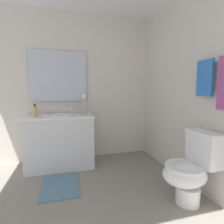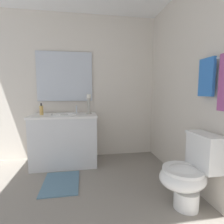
{
  "view_description": "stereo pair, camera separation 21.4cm",
  "coord_description": "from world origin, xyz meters",
  "px_view_note": "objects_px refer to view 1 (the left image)",
  "views": [
    {
      "loc": [
        1.7,
        -0.05,
        1.15
      ],
      "look_at": [
        -0.35,
        0.51,
        0.91
      ],
      "focal_mm": 27.99,
      "sensor_mm": 36.0,
      "label": 1
    },
    {
      "loc": [
        1.75,
        0.16,
        1.15
      ],
      "look_at": [
        -0.35,
        0.51,
        0.91
      ],
      "focal_mm": 27.99,
      "sensor_mm": 36.0,
      "label": 2
    }
  ],
  "objects_px": {
    "candle_holder_tall": "(84,104)",
    "toilet": "(190,169)",
    "soap_bottle": "(35,111)",
    "mirror": "(59,76)",
    "bath_mat": "(60,186)",
    "vanity_cabinet": "(60,141)",
    "towel_near_vanity": "(205,78)",
    "sink_basin": "(59,118)"
  },
  "relations": [
    {
      "from": "sink_basin",
      "to": "mirror",
      "type": "xyz_separation_m",
      "value": [
        -0.28,
        -0.0,
        0.65
      ]
    },
    {
      "from": "sink_basin",
      "to": "bath_mat",
      "type": "bearing_deg",
      "value": -0.09
    },
    {
      "from": "vanity_cabinet",
      "to": "sink_basin",
      "type": "xyz_separation_m",
      "value": [
        0.0,
        0.0,
        0.36
      ]
    },
    {
      "from": "mirror",
      "to": "toilet",
      "type": "relative_size",
      "value": 1.21
    },
    {
      "from": "sink_basin",
      "to": "towel_near_vanity",
      "type": "bearing_deg",
      "value": 51.2
    },
    {
      "from": "soap_bottle",
      "to": "towel_near_vanity",
      "type": "distance_m",
      "value": 2.27
    },
    {
      "from": "mirror",
      "to": "towel_near_vanity",
      "type": "relative_size",
      "value": 2.42
    },
    {
      "from": "mirror",
      "to": "candle_holder_tall",
      "type": "distance_m",
      "value": 0.63
    },
    {
      "from": "vanity_cabinet",
      "to": "towel_near_vanity",
      "type": "bearing_deg",
      "value": 51.22
    },
    {
      "from": "sink_basin",
      "to": "mirror",
      "type": "relative_size",
      "value": 0.44
    },
    {
      "from": "vanity_cabinet",
      "to": "bath_mat",
      "type": "height_order",
      "value": "vanity_cabinet"
    },
    {
      "from": "mirror",
      "to": "candle_holder_tall",
      "type": "xyz_separation_m",
      "value": [
        0.24,
        0.39,
        -0.44
      ]
    },
    {
      "from": "towel_near_vanity",
      "to": "soap_bottle",
      "type": "bearing_deg",
      "value": -123.97
    },
    {
      "from": "candle_holder_tall",
      "to": "bath_mat",
      "type": "bearing_deg",
      "value": -29.99
    },
    {
      "from": "mirror",
      "to": "bath_mat",
      "type": "height_order",
      "value": "mirror"
    },
    {
      "from": "sink_basin",
      "to": "soap_bottle",
      "type": "bearing_deg",
      "value": -95.99
    },
    {
      "from": "sink_basin",
      "to": "soap_bottle",
      "type": "height_order",
      "value": "soap_bottle"
    },
    {
      "from": "towel_near_vanity",
      "to": "bath_mat",
      "type": "height_order",
      "value": "towel_near_vanity"
    },
    {
      "from": "bath_mat",
      "to": "mirror",
      "type": "bearing_deg",
      "value": 180.0
    },
    {
      "from": "mirror",
      "to": "soap_bottle",
      "type": "xyz_separation_m",
      "value": [
        0.24,
        -0.34,
        -0.53
      ]
    },
    {
      "from": "sink_basin",
      "to": "toilet",
      "type": "bearing_deg",
      "value": 44.84
    },
    {
      "from": "mirror",
      "to": "toilet",
      "type": "distance_m",
      "value": 2.31
    },
    {
      "from": "toilet",
      "to": "towel_near_vanity",
      "type": "relative_size",
      "value": 2.0
    },
    {
      "from": "soap_bottle",
      "to": "toilet",
      "type": "xyz_separation_m",
      "value": [
        1.35,
        1.65,
        -0.51
      ]
    },
    {
      "from": "vanity_cabinet",
      "to": "sink_basin",
      "type": "relative_size",
      "value": 2.52
    },
    {
      "from": "candle_holder_tall",
      "to": "toilet",
      "type": "distance_m",
      "value": 1.74
    },
    {
      "from": "toilet",
      "to": "bath_mat",
      "type": "xyz_separation_m",
      "value": [
        -0.68,
        -1.3,
        -0.36
      ]
    },
    {
      "from": "soap_bottle",
      "to": "candle_holder_tall",
      "type": "bearing_deg",
      "value": 90.64
    },
    {
      "from": "candle_holder_tall",
      "to": "toilet",
      "type": "xyz_separation_m",
      "value": [
        1.35,
        0.92,
        -0.6
      ]
    },
    {
      "from": "toilet",
      "to": "towel_near_vanity",
      "type": "height_order",
      "value": "towel_near_vanity"
    },
    {
      "from": "mirror",
      "to": "bath_mat",
      "type": "distance_m",
      "value": 1.67
    },
    {
      "from": "towel_near_vanity",
      "to": "bath_mat",
      "type": "distance_m",
      "value": 2.07
    },
    {
      "from": "toilet",
      "to": "towel_near_vanity",
      "type": "distance_m",
      "value": 0.96
    },
    {
      "from": "soap_bottle",
      "to": "toilet",
      "type": "relative_size",
      "value": 0.24
    },
    {
      "from": "vanity_cabinet",
      "to": "towel_near_vanity",
      "type": "relative_size",
      "value": 2.69
    },
    {
      "from": "sink_basin",
      "to": "towel_near_vanity",
      "type": "distance_m",
      "value": 2.01
    },
    {
      "from": "mirror",
      "to": "sink_basin",
      "type": "bearing_deg",
      "value": 0.2
    },
    {
      "from": "vanity_cabinet",
      "to": "mirror",
      "type": "relative_size",
      "value": 1.11
    },
    {
      "from": "toilet",
      "to": "towel_near_vanity",
      "type": "xyz_separation_m",
      "value": [
        -0.1,
        0.2,
        0.93
      ]
    },
    {
      "from": "vanity_cabinet",
      "to": "toilet",
      "type": "xyz_separation_m",
      "value": [
        1.31,
        1.3,
        -0.04
      ]
    },
    {
      "from": "vanity_cabinet",
      "to": "soap_bottle",
      "type": "bearing_deg",
      "value": -96.0
    },
    {
      "from": "vanity_cabinet",
      "to": "candle_holder_tall",
      "type": "distance_m",
      "value": 0.68
    }
  ]
}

